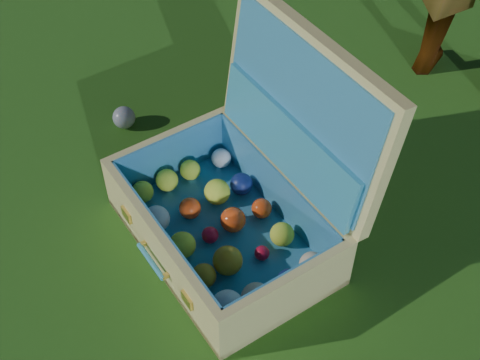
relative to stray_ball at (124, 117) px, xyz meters
name	(u,v)px	position (x,y,z in m)	size (l,w,h in m)	color
ground	(251,213)	(0.57, -0.07, -0.04)	(60.00, 60.00, 0.00)	#215114
stray_ball	(124,117)	(0.00, 0.00, 0.00)	(0.08, 0.08, 0.08)	teal
suitcase	(248,191)	(0.59, -0.13, 0.13)	(0.77, 0.70, 0.60)	#DECB77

